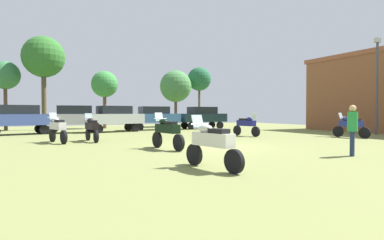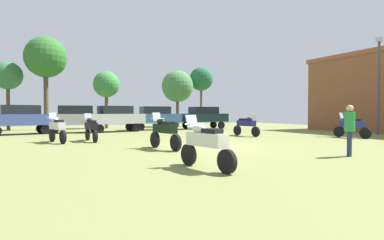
# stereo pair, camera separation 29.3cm
# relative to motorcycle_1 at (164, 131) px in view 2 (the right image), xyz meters

# --- Properties ---
(ground_plane) EXTENTS (44.00, 52.00, 0.02)m
(ground_plane) POSITION_rel_motorcycle_1_xyz_m (2.07, -0.02, -0.75)
(ground_plane) COLOR olive
(motorcycle_1) EXTENTS (0.70, 2.30, 1.51)m
(motorcycle_1) POSITION_rel_motorcycle_1_xyz_m (0.00, 0.00, 0.00)
(motorcycle_1) COLOR black
(motorcycle_1) RESTS_ON ground
(motorcycle_2) EXTENTS (0.72, 2.20, 1.49)m
(motorcycle_2) POSITION_rel_motorcycle_1_xyz_m (12.06, 0.48, -0.01)
(motorcycle_2) COLOR black
(motorcycle_2) RESTS_ON ground
(motorcycle_4) EXTENTS (0.68, 2.27, 1.48)m
(motorcycle_4) POSITION_rel_motorcycle_1_xyz_m (7.28, 4.35, -0.02)
(motorcycle_4) COLOR black
(motorcycle_4) RESTS_ON ground
(motorcycle_5) EXTENTS (0.62, 2.22, 1.46)m
(motorcycle_5) POSITION_rel_motorcycle_1_xyz_m (-2.18, 4.96, -0.02)
(motorcycle_5) COLOR black
(motorcycle_5) RESTS_ON ground
(motorcycle_6) EXTENTS (0.80, 2.17, 1.50)m
(motorcycle_6) POSITION_rel_motorcycle_1_xyz_m (-3.82, 4.93, -0.01)
(motorcycle_6) COLOR black
(motorcycle_6) RESTS_ON ground
(motorcycle_8) EXTENTS (0.71, 2.21, 1.45)m
(motorcycle_8) POSITION_rel_motorcycle_1_xyz_m (-0.66, -4.76, -0.03)
(motorcycle_8) COLOR black
(motorcycle_8) RESTS_ON ground
(car_1) EXTENTS (4.50, 2.34, 2.00)m
(car_1) POSITION_rel_motorcycle_1_xyz_m (0.73, 12.40, 0.43)
(car_1) COLOR black
(car_1) RESTS_ON ground
(car_2) EXTENTS (4.37, 1.97, 2.00)m
(car_2) POSITION_rel_motorcycle_1_xyz_m (4.41, 13.60, 0.43)
(car_2) COLOR black
(car_2) RESTS_ON ground
(car_4) EXTENTS (4.57, 2.60, 2.00)m
(car_4) POSITION_rel_motorcycle_1_xyz_m (-5.76, 12.31, 0.43)
(car_4) COLOR black
(car_4) RESTS_ON ground
(car_5) EXTENTS (4.30, 1.80, 2.00)m
(car_5) POSITION_rel_motorcycle_1_xyz_m (8.99, 13.34, 0.43)
(car_5) COLOR black
(car_5) RESTS_ON ground
(car_6) EXTENTS (4.49, 2.33, 2.00)m
(car_6) POSITION_rel_motorcycle_1_xyz_m (-2.12, 12.61, 0.43)
(car_6) COLOR black
(car_6) RESTS_ON ground
(person_1) EXTENTS (0.47, 0.47, 1.77)m
(person_1) POSITION_rel_motorcycle_1_xyz_m (4.95, -4.81, 0.29)
(person_1) COLOR #1F2A49
(person_1) RESTS_ON ground
(tree_1) EXTENTS (2.45, 2.45, 5.37)m
(tree_1) POSITION_rel_motorcycle_1_xyz_m (1.17, 18.08, 3.34)
(tree_1) COLOR brown
(tree_1) RESTS_ON ground
(tree_2) EXTENTS (2.36, 2.36, 5.80)m
(tree_2) POSITION_rel_motorcycle_1_xyz_m (-6.90, 18.75, 3.81)
(tree_2) COLOR brown
(tree_2) RESTS_ON ground
(tree_4) EXTENTS (3.49, 3.49, 7.97)m
(tree_4) POSITION_rel_motorcycle_1_xyz_m (-3.99, 17.75, 5.42)
(tree_4) COLOR #4E432C
(tree_4) RESTS_ON ground
(tree_5) EXTENTS (2.61, 2.61, 6.49)m
(tree_5) POSITION_rel_motorcycle_1_xyz_m (11.66, 18.88, 4.40)
(tree_5) COLOR brown
(tree_5) RESTS_ON ground
(tree_7) EXTENTS (3.32, 3.32, 5.89)m
(tree_7) POSITION_rel_motorcycle_1_xyz_m (8.56, 18.32, 3.46)
(tree_7) COLOR #4F3937
(tree_7) RESTS_ON ground
(lamp_post) EXTENTS (0.44, 0.24, 6.51)m
(lamp_post) POSITION_rel_motorcycle_1_xyz_m (15.84, 1.34, 2.90)
(lamp_post) COLOR #47474C
(lamp_post) RESTS_ON ground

